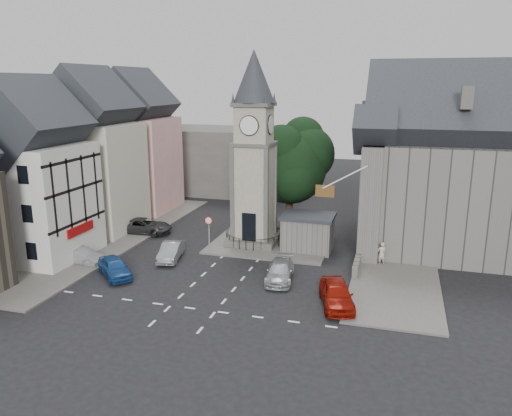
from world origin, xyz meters
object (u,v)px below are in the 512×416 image
(clock_tower, at_px, (254,151))
(pedestrian, at_px, (381,254))
(car_east_red, at_px, (337,294))
(stone_shelter, at_px, (308,232))
(car_west_blue, at_px, (115,267))

(clock_tower, xyz_separation_m, pedestrian, (10.88, -2.48, -7.19))
(car_east_red, bearing_deg, stone_shelter, 94.55)
(stone_shelter, bearing_deg, clock_tower, 174.16)
(stone_shelter, bearing_deg, car_east_red, -69.88)
(clock_tower, relative_size, stone_shelter, 3.78)
(clock_tower, bearing_deg, car_west_blue, -126.44)
(clock_tower, height_order, car_west_blue, clock_tower)
(clock_tower, distance_m, pedestrian, 13.28)
(pedestrian, bearing_deg, stone_shelter, -39.55)
(car_west_blue, height_order, car_east_red, car_east_red)
(car_east_red, bearing_deg, car_west_blue, 162.88)
(car_west_blue, distance_m, pedestrian, 19.92)
(clock_tower, bearing_deg, pedestrian, -12.86)
(car_west_blue, bearing_deg, pedestrian, -24.70)
(car_west_blue, xyz_separation_m, car_east_red, (16.00, -0.43, 0.09))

